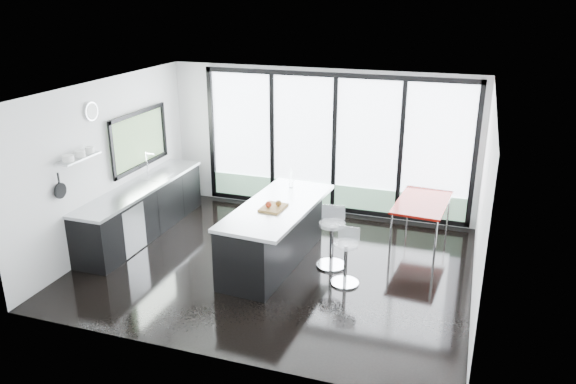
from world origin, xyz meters
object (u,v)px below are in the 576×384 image
(bar_stool_far, at_px, (332,244))
(red_table, at_px, (421,222))
(bar_stool_near, at_px, (345,264))
(island, at_px, (273,233))

(bar_stool_far, bearing_deg, red_table, 38.26)
(bar_stool_near, bearing_deg, island, 167.71)
(red_table, bearing_deg, bar_stool_near, -116.15)
(bar_stool_near, relative_size, bar_stool_far, 0.89)
(island, relative_size, bar_stool_near, 3.77)
(bar_stool_near, bearing_deg, bar_stool_far, 126.61)
(island, height_order, red_table, island)
(island, height_order, bar_stool_far, island)
(bar_stool_far, bearing_deg, bar_stool_near, -64.41)
(bar_stool_near, bearing_deg, red_table, 65.75)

